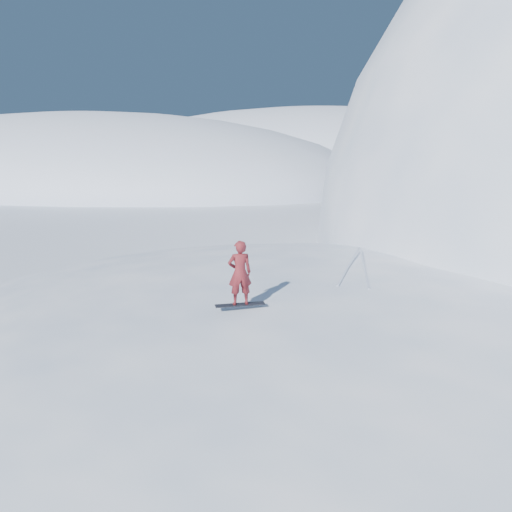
% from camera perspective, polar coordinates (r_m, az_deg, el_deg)
% --- Properties ---
extents(ground, '(400.00, 400.00, 0.00)m').
position_cam_1_polar(ground, '(12.43, 12.71, -17.83)').
color(ground, white).
rests_on(ground, ground).
extents(near_ridge, '(36.00, 28.00, 4.80)m').
position_cam_1_polar(near_ridge, '(14.96, 19.03, -12.72)').
color(near_ridge, white).
rests_on(near_ridge, ground).
extents(far_ridge_a, '(120.00, 70.00, 28.00)m').
position_cam_1_polar(far_ridge_a, '(100.97, -21.22, 8.34)').
color(far_ridge_a, white).
rests_on(far_ridge_a, ground).
extents(far_ridge_c, '(140.00, 90.00, 36.00)m').
position_cam_1_polar(far_ridge_c, '(127.80, 5.42, 9.88)').
color(far_ridge_c, white).
rests_on(far_ridge_c, ground).
extents(wind_bumps, '(16.00, 14.40, 1.00)m').
position_cam_1_polar(wind_bumps, '(14.36, 12.30, -13.41)').
color(wind_bumps, white).
rests_on(wind_bumps, ground).
extents(snowboard, '(1.19, 0.98, 0.02)m').
position_cam_1_polar(snowboard, '(11.92, -2.01, -6.08)').
color(snowboard, black).
rests_on(snowboard, near_ridge).
extents(snowboarder, '(0.73, 0.69, 1.68)m').
position_cam_1_polar(snowboarder, '(11.68, -2.04, -2.11)').
color(snowboarder, maroon).
rests_on(snowboarder, snowboard).
extents(vapor_plume, '(9.81, 7.85, 6.87)m').
position_cam_1_polar(vapor_plume, '(64.34, -22.91, 6.16)').
color(vapor_plume, white).
rests_on(vapor_plume, ground).
extents(board_tracks, '(1.62, 5.97, 0.04)m').
position_cam_1_polar(board_tracks, '(16.59, 12.51, -0.94)').
color(board_tracks, silver).
rests_on(board_tracks, ground).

